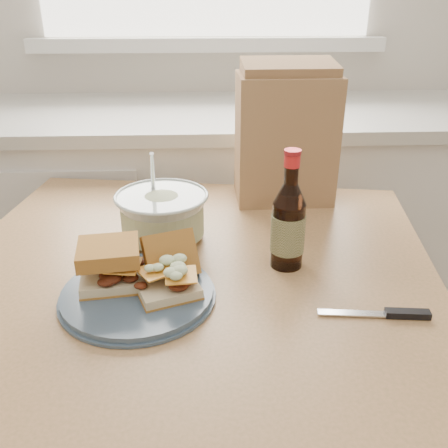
{
  "coord_description": "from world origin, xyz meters",
  "views": [
    {
      "loc": [
        -0.03,
        -0.01,
        1.33
      ],
      "look_at": [
        0.01,
        0.88,
        0.9
      ],
      "focal_mm": 40.0,
      "sensor_mm": 36.0,
      "label": 1
    }
  ],
  "objects_px": {
    "beer_bottle": "(288,224)",
    "paper_bag": "(285,139)",
    "dining_table": "(189,324)",
    "coleslaw_bowl": "(163,217)",
    "plate": "(138,294)"
  },
  "relations": [
    {
      "from": "plate",
      "to": "coleslaw_bowl",
      "type": "height_order",
      "value": "coleslaw_bowl"
    },
    {
      "from": "dining_table",
      "to": "paper_bag",
      "type": "xyz_separation_m",
      "value": [
        0.24,
        0.38,
        0.28
      ]
    },
    {
      "from": "dining_table",
      "to": "plate",
      "type": "bearing_deg",
      "value": -129.18
    },
    {
      "from": "coleslaw_bowl",
      "to": "paper_bag",
      "type": "relative_size",
      "value": 0.64
    },
    {
      "from": "dining_table",
      "to": "beer_bottle",
      "type": "height_order",
      "value": "beer_bottle"
    },
    {
      "from": "dining_table",
      "to": "plate",
      "type": "relative_size",
      "value": 4.08
    },
    {
      "from": "plate",
      "to": "paper_bag",
      "type": "height_order",
      "value": "paper_bag"
    },
    {
      "from": "coleslaw_bowl",
      "to": "paper_bag",
      "type": "xyz_separation_m",
      "value": [
        0.3,
        0.22,
        0.11
      ]
    },
    {
      "from": "coleslaw_bowl",
      "to": "beer_bottle",
      "type": "distance_m",
      "value": 0.29
    },
    {
      "from": "coleslaw_bowl",
      "to": "beer_bottle",
      "type": "height_order",
      "value": "beer_bottle"
    },
    {
      "from": "beer_bottle",
      "to": "paper_bag",
      "type": "height_order",
      "value": "paper_bag"
    },
    {
      "from": "plate",
      "to": "paper_bag",
      "type": "bearing_deg",
      "value": 54.28
    },
    {
      "from": "dining_table",
      "to": "plate",
      "type": "xyz_separation_m",
      "value": [
        -0.09,
        -0.08,
        0.13
      ]
    },
    {
      "from": "paper_bag",
      "to": "plate",
      "type": "bearing_deg",
      "value": -126.7
    },
    {
      "from": "dining_table",
      "to": "paper_bag",
      "type": "height_order",
      "value": "paper_bag"
    }
  ]
}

